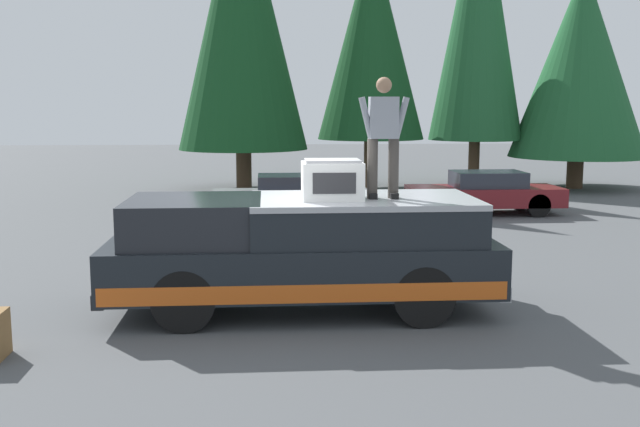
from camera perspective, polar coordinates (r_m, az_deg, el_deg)
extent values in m
plane|color=#4C4F51|center=(10.81, -2.99, -7.52)|extent=(90.00, 90.00, 0.00)
cube|color=black|center=(10.65, -1.42, -3.87)|extent=(2.00, 5.50, 0.70)
cube|color=#CC5619|center=(10.69, -1.41, -4.88)|extent=(2.01, 5.39, 0.24)
cube|color=black|center=(10.56, -9.65, -0.50)|extent=(1.84, 1.87, 0.60)
cube|color=black|center=(10.61, 3.32, -0.57)|extent=(1.92, 3.19, 0.52)
cube|color=#A8AAAF|center=(10.57, 3.34, 1.03)|extent=(1.94, 3.19, 0.08)
cube|color=#232326|center=(10.92, -15.72, -5.34)|extent=(1.96, 0.16, 0.20)
cube|color=#B2B5BA|center=(11.16, 12.57, -4.92)|extent=(1.96, 0.16, 0.20)
cylinder|color=black|center=(9.93, -10.45, -6.57)|extent=(0.30, 0.84, 0.84)
cylinder|color=black|center=(11.58, -9.55, -4.41)|extent=(0.30, 0.84, 0.84)
cylinder|color=black|center=(10.09, 7.97, -6.27)|extent=(0.30, 0.84, 0.84)
cylinder|color=black|center=(11.71, 6.22, -4.19)|extent=(0.30, 0.84, 0.84)
cube|color=white|center=(10.30, 0.95, 2.53)|extent=(0.64, 0.84, 0.52)
cube|color=#2D2D30|center=(9.98, 1.12, 2.34)|extent=(0.01, 0.59, 0.29)
cube|color=#99999E|center=(10.27, 0.95, 4.09)|extent=(0.58, 0.76, 0.04)
cylinder|color=#423D38|center=(10.49, 5.68, 3.48)|extent=(0.15, 0.15, 0.84)
cube|color=black|center=(10.50, 5.69, 1.39)|extent=(0.26, 0.11, 0.08)
cylinder|color=#423D38|center=(10.45, 4.06, 3.48)|extent=(0.15, 0.15, 0.84)
cube|color=black|center=(10.45, 4.07, 1.38)|extent=(0.26, 0.11, 0.08)
cube|color=#9399A3|center=(10.43, 4.92, 7.37)|extent=(0.24, 0.40, 0.58)
sphere|color=#A37A5B|center=(10.44, 4.95, 9.84)|extent=(0.22, 0.22, 0.22)
cylinder|color=#9399A3|center=(10.45, 6.28, 7.35)|extent=(0.09, 0.23, 0.58)
cylinder|color=#9399A3|center=(10.37, 3.60, 7.37)|extent=(0.09, 0.23, 0.58)
cube|color=maroon|center=(20.66, 12.51, 1.34)|extent=(1.64, 4.10, 0.50)
cube|color=#282D38|center=(20.64, 12.81, 2.61)|extent=(1.31, 1.89, 0.42)
cylinder|color=black|center=(19.66, 9.54, 0.54)|extent=(0.20, 0.62, 0.62)
cylinder|color=black|center=(21.05, 8.62, 1.08)|extent=(0.20, 0.62, 0.62)
cylinder|color=black|center=(20.42, 16.49, 0.60)|extent=(0.20, 0.62, 0.62)
cylinder|color=black|center=(21.76, 15.16, 1.11)|extent=(0.20, 0.62, 0.62)
cube|color=gray|center=(19.17, -2.25, 0.99)|extent=(1.64, 4.10, 0.50)
cube|color=#282D38|center=(19.12, -1.96, 2.36)|extent=(1.31, 1.89, 0.42)
cylinder|color=black|center=(18.48, -6.11, 0.11)|extent=(0.20, 0.62, 0.62)
cylinder|color=black|center=(19.91, -5.98, 0.71)|extent=(0.20, 0.62, 0.62)
cylinder|color=black|center=(18.57, 1.75, 0.19)|extent=(0.20, 0.62, 0.62)
cylinder|color=black|center=(19.99, 1.32, 0.78)|extent=(0.20, 0.62, 0.62)
cylinder|color=#4C3826|center=(27.92, 19.05, 3.01)|extent=(0.57, 0.57, 1.11)
cone|color=#1E562D|center=(27.86, 19.43, 10.93)|extent=(4.74, 4.74, 6.60)
cylinder|color=#4C3826|center=(27.44, 11.77, 3.82)|extent=(0.40, 0.40, 1.70)
cone|color=#1E562D|center=(27.56, 12.12, 15.15)|extent=(3.33, 3.33, 9.17)
cylinder|color=#4C3826|center=(26.56, 3.89, 3.88)|extent=(0.45, 0.45, 1.74)
cone|color=#14421E|center=(26.58, 3.98, 13.37)|extent=(3.76, 3.76, 7.05)
cylinder|color=#4C3826|center=(26.19, -5.89, 3.42)|extent=(0.54, 0.54, 1.41)
cone|color=#14421E|center=(26.27, -6.07, 15.14)|extent=(4.49, 4.49, 9.30)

